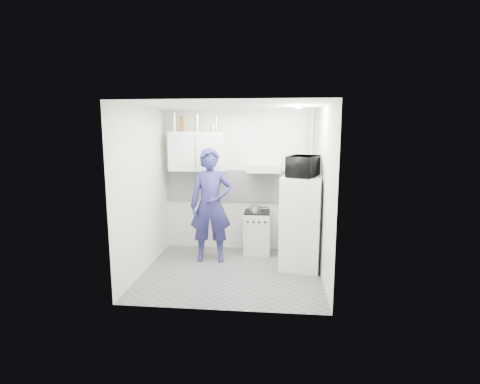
# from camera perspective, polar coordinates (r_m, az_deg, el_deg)

# --- Properties ---
(floor) EXTENTS (2.80, 2.80, 0.00)m
(floor) POSITION_cam_1_polar(r_m,az_deg,el_deg) (6.08, -1.29, -12.15)
(floor) COLOR #616161
(floor) RESTS_ON ground
(ceiling) EXTENTS (2.80, 2.80, 0.00)m
(ceiling) POSITION_cam_1_polar(r_m,az_deg,el_deg) (5.65, -1.39, 13.10)
(ceiling) COLOR white
(ceiling) RESTS_ON wall_back
(wall_back) EXTENTS (2.80, 0.00, 2.80)m
(wall_back) POSITION_cam_1_polar(r_m,az_deg,el_deg) (6.95, -0.06, 1.75)
(wall_back) COLOR beige
(wall_back) RESTS_ON floor
(wall_left) EXTENTS (0.00, 2.60, 2.60)m
(wall_left) POSITION_cam_1_polar(r_m,az_deg,el_deg) (6.06, -14.59, 0.23)
(wall_left) COLOR beige
(wall_left) RESTS_ON floor
(wall_right) EXTENTS (0.00, 2.60, 2.60)m
(wall_right) POSITION_cam_1_polar(r_m,az_deg,el_deg) (5.73, 12.71, -0.24)
(wall_right) COLOR beige
(wall_right) RESTS_ON floor
(person) EXTENTS (0.75, 0.54, 1.94)m
(person) POSITION_cam_1_polar(r_m,az_deg,el_deg) (6.37, -4.47, -2.04)
(person) COLOR navy
(person) RESTS_ON floor
(stove) EXTENTS (0.47, 0.47, 0.75)m
(stove) POSITION_cam_1_polar(r_m,az_deg,el_deg) (6.88, 2.62, -6.23)
(stove) COLOR #BEB5A5
(stove) RESTS_ON floor
(fridge) EXTENTS (0.74, 0.74, 1.51)m
(fridge) POSITION_cam_1_polar(r_m,az_deg,el_deg) (6.14, 9.36, -4.67)
(fridge) COLOR white
(fridge) RESTS_ON floor
(stove_top) EXTENTS (0.45, 0.45, 0.03)m
(stove_top) POSITION_cam_1_polar(r_m,az_deg,el_deg) (6.78, 2.65, -3.05)
(stove_top) COLOR black
(stove_top) RESTS_ON stove
(saucepan) EXTENTS (0.19, 0.19, 0.10)m
(saucepan) POSITION_cam_1_polar(r_m,az_deg,el_deg) (6.71, 2.29, -2.59)
(saucepan) COLOR silver
(saucepan) RESTS_ON stove_top
(microwave) EXTENTS (0.70, 0.58, 0.33)m
(microwave) POSITION_cam_1_polar(r_m,az_deg,el_deg) (5.97, 9.60, 3.90)
(microwave) COLOR black
(microwave) RESTS_ON fridge
(bottle_a) EXTENTS (0.08, 0.08, 0.34)m
(bottle_a) POSITION_cam_1_polar(r_m,az_deg,el_deg) (6.93, -10.01, 10.43)
(bottle_a) COLOR silver
(bottle_a) RESTS_ON upper_cabinet
(bottle_b) EXTENTS (0.07, 0.07, 0.28)m
(bottle_b) POSITION_cam_1_polar(r_m,az_deg,el_deg) (6.89, -8.77, 10.22)
(bottle_b) COLOR brown
(bottle_b) RESTS_ON upper_cabinet
(bottle_d) EXTENTS (0.07, 0.07, 0.31)m
(bottle_d) POSITION_cam_1_polar(r_m,az_deg,el_deg) (6.83, -6.60, 10.43)
(bottle_d) COLOR silver
(bottle_d) RESTS_ON upper_cabinet
(canister_b) EXTENTS (0.08, 0.08, 0.15)m
(canister_b) POSITION_cam_1_polar(r_m,az_deg,el_deg) (6.78, -4.19, 9.79)
(canister_b) COLOR silver
(canister_b) RESTS_ON upper_cabinet
(bottle_e) EXTENTS (0.06, 0.06, 0.25)m
(bottle_e) POSITION_cam_1_polar(r_m,az_deg,el_deg) (6.77, -3.71, 10.21)
(bottle_e) COLOR silver
(bottle_e) RESTS_ON upper_cabinet
(upper_cabinet) EXTENTS (1.00, 0.35, 0.70)m
(upper_cabinet) POSITION_cam_1_polar(r_m,az_deg,el_deg) (6.84, -6.51, 6.18)
(upper_cabinet) COLOR white
(upper_cabinet) RESTS_ON wall_back
(range_hood) EXTENTS (0.60, 0.50, 0.14)m
(range_hood) POSITION_cam_1_polar(r_m,az_deg,el_deg) (6.64, 3.59, 3.69)
(range_hood) COLOR #BEB5A5
(range_hood) RESTS_ON wall_back
(backsplash) EXTENTS (2.74, 0.03, 0.60)m
(backsplash) POSITION_cam_1_polar(r_m,az_deg,el_deg) (6.95, -0.07, 0.91)
(backsplash) COLOR white
(backsplash) RESTS_ON wall_back
(pipe_a) EXTENTS (0.05, 0.05, 2.60)m
(pipe_a) POSITION_cam_1_polar(r_m,az_deg,el_deg) (6.86, 10.73, 1.47)
(pipe_a) COLOR #BEB5A5
(pipe_a) RESTS_ON floor
(pipe_b) EXTENTS (0.04, 0.04, 2.60)m
(pipe_b) POSITION_cam_1_polar(r_m,az_deg,el_deg) (6.86, 9.74, 1.49)
(pipe_b) COLOR #BEB5A5
(pipe_b) RESTS_ON floor
(ceiling_spot_fixture) EXTENTS (0.10, 0.10, 0.02)m
(ceiling_spot_fixture) POSITION_cam_1_polar(r_m,az_deg,el_deg) (5.81, 8.94, 12.60)
(ceiling_spot_fixture) COLOR white
(ceiling_spot_fixture) RESTS_ON ceiling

